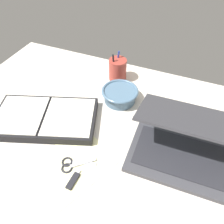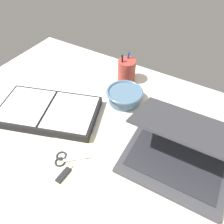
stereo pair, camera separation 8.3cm
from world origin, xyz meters
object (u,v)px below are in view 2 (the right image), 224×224
(pen_cup, at_px, (127,70))
(planner, at_px, (48,111))
(bowl, at_px, (124,95))
(laptop, at_px, (179,151))
(scissors, at_px, (65,159))

(pen_cup, height_order, planner, pen_cup)
(bowl, height_order, planner, bowl)
(pen_cup, relative_size, planner, 0.31)
(laptop, distance_m, pen_cup, 0.49)
(laptop, height_order, bowl, laptop)
(bowl, bearing_deg, planner, -134.78)
(planner, bearing_deg, pen_cup, 47.25)
(laptop, xyz_separation_m, bowl, (-0.30, 0.18, -0.02))
(planner, bearing_deg, scissors, -54.46)
(scissors, bearing_deg, bowl, 55.45)
(laptop, distance_m, planner, 0.54)
(planner, xyz_separation_m, scissors, (0.20, -0.14, -0.02))
(bowl, distance_m, planner, 0.33)
(pen_cup, bearing_deg, bowl, -64.94)
(laptop, relative_size, pen_cup, 2.52)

